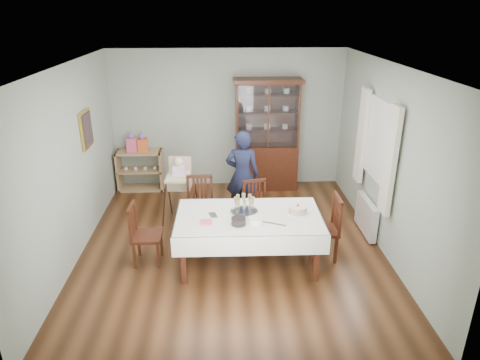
{
  "coord_description": "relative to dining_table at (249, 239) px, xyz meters",
  "views": [
    {
      "loc": [
        -0.14,
        -5.71,
        3.42
      ],
      "look_at": [
        0.13,
        0.2,
        1.0
      ],
      "focal_mm": 32.0,
      "sensor_mm": 36.0,
      "label": 1
    }
  ],
  "objects": [
    {
      "name": "floor",
      "position": [
        -0.22,
        0.5,
        -0.38
      ],
      "size": [
        5.0,
        5.0,
        0.0
      ],
      "primitive_type": "plane",
      "color": "#593319",
      "rests_on": "ground"
    },
    {
      "name": "gift_bag_orange",
      "position": [
        -1.88,
        2.76,
        0.58
      ],
      "size": [
        0.21,
        0.16,
        0.36
      ],
      "color": "#DF5923",
      "rests_on": "sideboard"
    },
    {
      "name": "cake_knife",
      "position": [
        0.32,
        -0.26,
        0.38
      ],
      "size": [
        0.3,
        0.15,
        0.01
      ],
      "primitive_type": "cube",
      "rotation": [
        0.0,
        0.0,
        -0.42
      ],
      "color": "silver",
      "rests_on": "dining_table"
    },
    {
      "name": "gift_bag_pink",
      "position": [
        -2.07,
        2.76,
        0.58
      ],
      "size": [
        0.2,
        0.13,
        0.37
      ],
      "color": "#E8557D",
      "rests_on": "sideboard"
    },
    {
      "name": "china_cabinet",
      "position": [
        0.53,
        2.75,
        0.74
      ],
      "size": [
        1.3,
        0.48,
        2.18
      ],
      "color": "#402010",
      "rests_on": "floor"
    },
    {
      "name": "chair_end_left",
      "position": [
        -1.44,
        0.11,
        -0.12
      ],
      "size": [
        0.41,
        0.41,
        0.9
      ],
      "rotation": [
        0.0,
        0.0,
        1.56
      ],
      "color": "#402010",
      "rests_on": "floor"
    },
    {
      "name": "napkin_stack",
      "position": [
        -0.57,
        -0.19,
        0.39
      ],
      "size": [
        0.16,
        0.16,
        0.02
      ],
      "primitive_type": "cube",
      "rotation": [
        0.0,
        0.0,
        0.04
      ],
      "color": "#E8557D",
      "rests_on": "dining_table"
    },
    {
      "name": "plate_stack_white",
      "position": [
        0.07,
        -0.24,
        0.42
      ],
      "size": [
        0.25,
        0.25,
        0.08
      ],
      "primitive_type": "cylinder",
      "rotation": [
        0.0,
        0.0,
        0.34
      ],
      "color": "white",
      "rests_on": "dining_table"
    },
    {
      "name": "dining_table",
      "position": [
        0.0,
        0.0,
        0.0
      ],
      "size": [
        2.01,
        1.18,
        0.76
      ],
      "rotation": [
        0.0,
        0.0,
        -0.01
      ],
      "color": "#402010",
      "rests_on": "floor"
    },
    {
      "name": "chair_far_left",
      "position": [
        -0.71,
        0.85,
        -0.1
      ],
      "size": [
        0.43,
        0.43,
        0.96
      ],
      "rotation": [
        0.0,
        0.0,
        0.01
      ],
      "color": "#402010",
      "rests_on": "floor"
    },
    {
      "name": "high_chair",
      "position": [
        -1.06,
        1.41,
        0.06
      ],
      "size": [
        0.54,
        0.54,
        1.13
      ],
      "rotation": [
        0.0,
        0.0,
        -0.08
      ],
      "color": "black",
      "rests_on": "floor"
    },
    {
      "name": "woman",
      "position": [
        -0.01,
        1.49,
        0.39
      ],
      "size": [
        0.6,
        0.43,
        1.55
      ],
      "primitive_type": "imported",
      "rotation": [
        0.0,
        0.0,
        3.04
      ],
      "color": "black",
      "rests_on": "floor"
    },
    {
      "name": "room_shell",
      "position": [
        -0.22,
        1.03,
        1.32
      ],
      "size": [
        5.0,
        5.0,
        5.0
      ],
      "color": "#9EAA99",
      "rests_on": "floor"
    },
    {
      "name": "sideboard",
      "position": [
        -1.97,
        2.78,
        0.02
      ],
      "size": [
        0.9,
        0.38,
        0.8
      ],
      "color": "tan",
      "rests_on": "floor"
    },
    {
      "name": "cutlery",
      "position": [
        -0.53,
        0.03,
        0.38
      ],
      "size": [
        0.16,
        0.19,
        0.01
      ],
      "primitive_type": null,
      "rotation": [
        0.0,
        0.0,
        0.25
      ],
      "color": "silver",
      "rests_on": "dining_table"
    },
    {
      "name": "chair_far_right",
      "position": [
        0.19,
        0.82,
        -0.12
      ],
      "size": [
        0.48,
        0.48,
        0.89
      ],
      "rotation": [
        0.0,
        0.0,
        0.24
      ],
      "color": "#402010",
      "rests_on": "floor"
    },
    {
      "name": "birthday_cake",
      "position": [
        0.68,
        0.04,
        0.43
      ],
      "size": [
        0.29,
        0.29,
        0.2
      ],
      "color": "white",
      "rests_on": "dining_table"
    },
    {
      "name": "radiator",
      "position": [
        1.94,
        0.8,
        -0.08
      ],
      "size": [
        0.1,
        0.8,
        0.55
      ],
      "primitive_type": "cube",
      "color": "white",
      "rests_on": "floor"
    },
    {
      "name": "curtain_right",
      "position": [
        1.94,
        1.42,
        1.07
      ],
      "size": [
        0.07,
        0.3,
        1.55
      ],
      "primitive_type": "cube",
      "color": "silver",
      "rests_on": "room_shell"
    },
    {
      "name": "plate_stack_dark",
      "position": [
        -0.15,
        -0.24,
        0.42
      ],
      "size": [
        0.21,
        0.21,
        0.09
      ],
      "primitive_type": "cylinder",
      "rotation": [
        0.0,
        0.0,
        0.11
      ],
      "color": "black",
      "rests_on": "dining_table"
    },
    {
      "name": "window",
      "position": [
        2.0,
        0.8,
        1.17
      ],
      "size": [
        0.04,
        1.02,
        1.22
      ],
      "primitive_type": "cube",
      "color": "white",
      "rests_on": "room_shell"
    },
    {
      "name": "champagne_tray",
      "position": [
        -0.06,
        0.11,
        0.45
      ],
      "size": [
        0.38,
        0.38,
        0.23
      ],
      "color": "silver",
      "rests_on": "dining_table"
    },
    {
      "name": "picture_frame",
      "position": [
        -2.44,
        1.3,
        1.27
      ],
      "size": [
        0.04,
        0.48,
        0.58
      ],
      "primitive_type": "cube",
      "color": "gold",
      "rests_on": "room_shell"
    },
    {
      "name": "chair_end_right",
      "position": [
        1.08,
        0.12,
        -0.1
      ],
      "size": [
        0.44,
        0.44,
        0.96
      ],
      "rotation": [
        0.0,
        0.0,
        -1.56
      ],
      "color": "#402010",
      "rests_on": "floor"
    },
    {
      "name": "curtain_left",
      "position": [
        1.94,
        0.18,
        1.07
      ],
      "size": [
        0.07,
        0.3,
        1.55
      ],
      "primitive_type": "cube",
      "color": "silver",
      "rests_on": "room_shell"
    }
  ]
}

